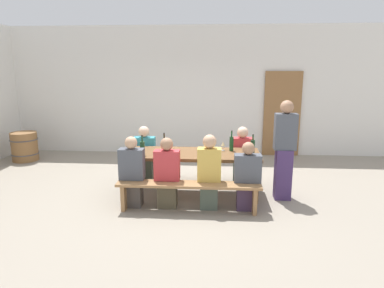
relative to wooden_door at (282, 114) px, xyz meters
The scene contains 21 objects.
ground_plane 3.70m from the wooden_door, 125.00° to the right, with size 24.00×24.00×0.00m, color gray.
back_wall 2.11m from the wooden_door, behind, with size 14.00×0.20×3.20m, color silver.
wooden_door is the anchor object (origin of this frame).
tasting_table 3.57m from the wooden_door, 125.00° to the right, with size 2.31×0.87×0.75m.
bench_near 4.23m from the wooden_door, 119.20° to the right, with size 2.21×0.30×0.45m.
bench_far 3.06m from the wooden_door, 133.13° to the right, with size 2.21×0.30×0.45m.
wine_bottle_0 4.25m from the wooden_door, 132.00° to the right, with size 0.08×0.08×0.34m.
wine_bottle_1 3.42m from the wooden_door, 107.98° to the right, with size 0.08×0.08×0.30m.
wine_bottle_2 3.77m from the wooden_door, 132.32° to the right, with size 0.07×0.07×0.31m.
wine_bottle_3 3.08m from the wooden_door, 109.12° to the right, with size 0.07×0.07×0.33m.
wine_bottle_4 3.05m from the wooden_door, 116.45° to the right, with size 0.07×0.07×0.36m.
wine_glass_0 3.89m from the wooden_door, 128.81° to the right, with size 0.07×0.07×0.15m.
wine_glass_1 3.11m from the wooden_door, 118.92° to the right, with size 0.07×0.07×0.16m.
seated_guest_near_0 4.59m from the wooden_door, 130.12° to the right, with size 0.39×0.24×1.13m.
seated_guest_near_1 4.26m from the wooden_door, 124.32° to the right, with size 0.39×0.24×1.12m.
seated_guest_near_2 3.92m from the wooden_door, 116.29° to the right, with size 0.36×0.24×1.18m.
seated_guest_near_3 3.71m from the wooden_door, 108.03° to the right, with size 0.41×0.24×1.08m.
seated_guest_far_0 3.82m from the wooden_door, 142.16° to the right, with size 0.40×0.24×1.10m.
seated_guest_far_1 2.64m from the wooden_door, 116.10° to the right, with size 0.41×0.24×1.11m.
standing_host 3.05m from the wooden_door, 99.43° to the right, with size 0.35×0.24×1.66m.
wine_barrel 6.30m from the wooden_door, behind, with size 0.63×0.63×0.68m.
Camera 1 is at (0.41, -5.62, 2.16)m, focal length 31.70 mm.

